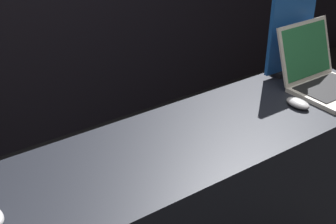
% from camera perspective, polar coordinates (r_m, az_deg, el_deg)
% --- Properties ---
extents(laptop_back, '(0.33, 0.38, 0.29)m').
position_cam_1_polar(laptop_back, '(2.32, 18.26, 4.29)').
color(laptop_back, silver).
rests_on(laptop_back, display_counter).
extents(mouse_back, '(0.07, 0.12, 0.03)m').
position_cam_1_polar(mouse_back, '(2.13, 15.55, 1.04)').
color(mouse_back, '#B2B2B7').
rests_on(mouse_back, display_counter).
extents(promo_stand_back, '(0.29, 0.07, 0.44)m').
position_cam_1_polar(promo_stand_back, '(2.39, 14.71, 9.21)').
color(promo_stand_back, black).
rests_on(promo_stand_back, display_counter).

